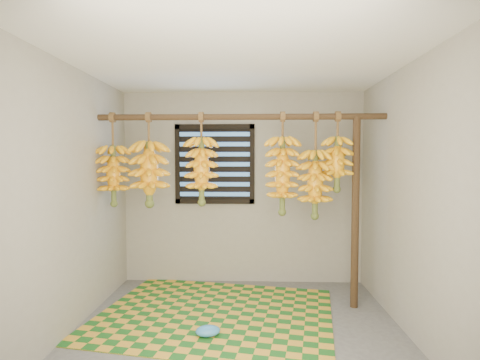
{
  "coord_description": "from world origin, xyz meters",
  "views": [
    {
      "loc": [
        0.13,
        -3.21,
        1.55
      ],
      "look_at": [
        0.0,
        0.55,
        1.35
      ],
      "focal_mm": 28.0,
      "sensor_mm": 36.0,
      "label": 1
    }
  ],
  "objects_px": {
    "woven_mat": "(215,314)",
    "plastic_bag": "(208,331)",
    "banana_bunch_b": "(149,174)",
    "banana_bunch_c": "(202,171)",
    "support_post": "(355,213)",
    "banana_bunch_a": "(113,175)",
    "banana_bunch_e": "(315,184)",
    "banana_bunch_f": "(337,164)",
    "banana_bunch_d": "(282,175)"
  },
  "relations": [
    {
      "from": "woven_mat",
      "to": "plastic_bag",
      "type": "xyz_separation_m",
      "value": [
        -0.02,
        -0.48,
        0.05
      ]
    },
    {
      "from": "plastic_bag",
      "to": "banana_bunch_b",
      "type": "distance_m",
      "value": 1.69
    },
    {
      "from": "banana_bunch_b",
      "to": "plastic_bag",
      "type": "bearing_deg",
      "value": -45.91
    },
    {
      "from": "plastic_bag",
      "to": "banana_bunch_c",
      "type": "height_order",
      "value": "banana_bunch_c"
    },
    {
      "from": "support_post",
      "to": "banana_bunch_a",
      "type": "distance_m",
      "value": 2.58
    },
    {
      "from": "plastic_bag",
      "to": "banana_bunch_a",
      "type": "xyz_separation_m",
      "value": [
        -1.09,
        0.73,
        1.33
      ]
    },
    {
      "from": "plastic_bag",
      "to": "banana_bunch_e",
      "type": "height_order",
      "value": "banana_bunch_e"
    },
    {
      "from": "banana_bunch_a",
      "to": "banana_bunch_e",
      "type": "height_order",
      "value": "same"
    },
    {
      "from": "woven_mat",
      "to": "banana_bunch_f",
      "type": "bearing_deg",
      "value": 10.93
    },
    {
      "from": "support_post",
      "to": "banana_bunch_b",
      "type": "xyz_separation_m",
      "value": [
        -2.17,
        0.0,
        0.41
      ]
    },
    {
      "from": "plastic_bag",
      "to": "banana_bunch_d",
      "type": "height_order",
      "value": "banana_bunch_d"
    },
    {
      "from": "banana_bunch_a",
      "to": "banana_bunch_d",
      "type": "relative_size",
      "value": 0.92
    },
    {
      "from": "plastic_bag",
      "to": "banana_bunch_f",
      "type": "relative_size",
      "value": 0.27
    },
    {
      "from": "banana_bunch_b",
      "to": "banana_bunch_a",
      "type": "bearing_deg",
      "value": 180.0
    },
    {
      "from": "woven_mat",
      "to": "banana_bunch_a",
      "type": "height_order",
      "value": "banana_bunch_a"
    },
    {
      "from": "plastic_bag",
      "to": "banana_bunch_a",
      "type": "relative_size",
      "value": 0.22
    },
    {
      "from": "woven_mat",
      "to": "banana_bunch_b",
      "type": "xyz_separation_m",
      "value": [
        -0.72,
        0.24,
        1.4
      ]
    },
    {
      "from": "woven_mat",
      "to": "banana_bunch_c",
      "type": "bearing_deg",
      "value": 124.33
    },
    {
      "from": "banana_bunch_c",
      "to": "support_post",
      "type": "bearing_deg",
      "value": 0.0
    },
    {
      "from": "banana_bunch_c",
      "to": "banana_bunch_d",
      "type": "relative_size",
      "value": 0.91
    },
    {
      "from": "plastic_bag",
      "to": "banana_bunch_a",
      "type": "bearing_deg",
      "value": 146.27
    },
    {
      "from": "banana_bunch_b",
      "to": "banana_bunch_c",
      "type": "relative_size",
      "value": 1.01
    },
    {
      "from": "banana_bunch_d",
      "to": "banana_bunch_f",
      "type": "xyz_separation_m",
      "value": [
        0.57,
        0.0,
        0.12
      ]
    },
    {
      "from": "banana_bunch_d",
      "to": "woven_mat",
      "type": "bearing_deg",
      "value": -160.53
    },
    {
      "from": "support_post",
      "to": "plastic_bag",
      "type": "bearing_deg",
      "value": -153.58
    },
    {
      "from": "banana_bunch_d",
      "to": "banana_bunch_a",
      "type": "bearing_deg",
      "value": 180.0
    },
    {
      "from": "banana_bunch_e",
      "to": "banana_bunch_f",
      "type": "height_order",
      "value": "same"
    },
    {
      "from": "support_post",
      "to": "banana_bunch_a",
      "type": "xyz_separation_m",
      "value": [
        -2.55,
        0.0,
        0.39
      ]
    },
    {
      "from": "banana_bunch_a",
      "to": "banana_bunch_f",
      "type": "xyz_separation_m",
      "value": [
        2.35,
        0.0,
        0.13
      ]
    },
    {
      "from": "banana_bunch_a",
      "to": "banana_bunch_e",
      "type": "xyz_separation_m",
      "value": [
        2.13,
        0.0,
        -0.09
      ]
    },
    {
      "from": "plastic_bag",
      "to": "banana_bunch_d",
      "type": "relative_size",
      "value": 0.21
    },
    {
      "from": "banana_bunch_d",
      "to": "banana_bunch_e",
      "type": "height_order",
      "value": "same"
    },
    {
      "from": "support_post",
      "to": "woven_mat",
      "type": "relative_size",
      "value": 0.87
    },
    {
      "from": "banana_bunch_b",
      "to": "banana_bunch_f",
      "type": "distance_m",
      "value": 1.97
    },
    {
      "from": "banana_bunch_e",
      "to": "banana_bunch_f",
      "type": "xyz_separation_m",
      "value": [
        0.23,
        0.0,
        0.21
      ]
    },
    {
      "from": "support_post",
      "to": "banana_bunch_f",
      "type": "bearing_deg",
      "value": 180.0
    },
    {
      "from": "banana_bunch_e",
      "to": "plastic_bag",
      "type": "bearing_deg",
      "value": -145.11
    },
    {
      "from": "support_post",
      "to": "plastic_bag",
      "type": "distance_m",
      "value": 1.89
    },
    {
      "from": "support_post",
      "to": "banana_bunch_d",
      "type": "relative_size",
      "value": 1.88
    },
    {
      "from": "banana_bunch_c",
      "to": "banana_bunch_d",
      "type": "height_order",
      "value": "same"
    },
    {
      "from": "plastic_bag",
      "to": "banana_bunch_f",
      "type": "bearing_deg",
      "value": 29.83
    },
    {
      "from": "woven_mat",
      "to": "plastic_bag",
      "type": "distance_m",
      "value": 0.49
    },
    {
      "from": "banana_bunch_c",
      "to": "banana_bunch_f",
      "type": "distance_m",
      "value": 1.42
    },
    {
      "from": "woven_mat",
      "to": "banana_bunch_d",
      "type": "height_order",
      "value": "banana_bunch_d"
    },
    {
      "from": "support_post",
      "to": "banana_bunch_f",
      "type": "relative_size",
      "value": 2.43
    },
    {
      "from": "banana_bunch_a",
      "to": "banana_bunch_b",
      "type": "relative_size",
      "value": 1.0
    },
    {
      "from": "plastic_bag",
      "to": "banana_bunch_e",
      "type": "bearing_deg",
      "value": 34.89
    },
    {
      "from": "woven_mat",
      "to": "plastic_bag",
      "type": "height_order",
      "value": "plastic_bag"
    },
    {
      "from": "support_post",
      "to": "banana_bunch_d",
      "type": "distance_m",
      "value": 0.86
    },
    {
      "from": "support_post",
      "to": "banana_bunch_e",
      "type": "bearing_deg",
      "value": 180.0
    }
  ]
}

